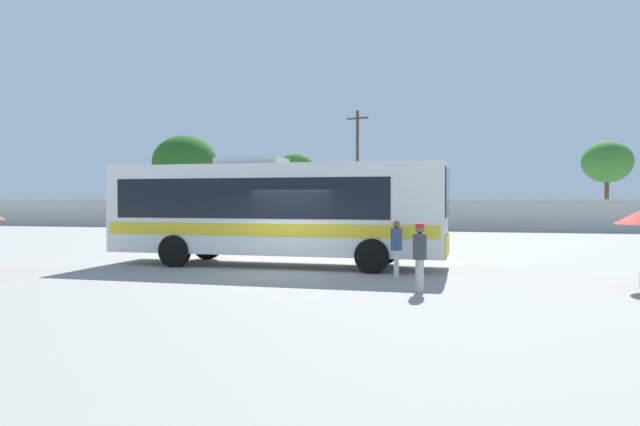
{
  "coord_description": "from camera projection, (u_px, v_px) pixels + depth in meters",
  "views": [
    {
      "loc": [
        5.07,
        -16.77,
        2.22
      ],
      "look_at": [
        -0.12,
        4.78,
        1.68
      ],
      "focal_mm": 32.7,
      "sensor_mm": 36.0,
      "label": 1
    }
  ],
  "objects": [
    {
      "name": "parked_car_leftmost_maroon",
      "position": [
        223.0,
        220.0,
        40.71
      ],
      "size": [
        4.17,
        2.14,
        1.43
      ],
      "color": "maroon",
      "rests_on": "ground_plane"
    },
    {
      "name": "perimeter_wall",
      "position": [
        389.0,
        214.0,
        42.48
      ],
      "size": [
        80.0,
        0.3,
        2.19
      ],
      "primitive_type": "cube",
      "color": "beige",
      "rests_on": "ground_plane"
    },
    {
      "name": "roadside_tree_midright",
      "position": [
        368.0,
        180.0,
        48.56
      ],
      "size": [
        3.42,
        3.42,
        5.25
      ],
      "color": "brown",
      "rests_on": "ground_plane"
    },
    {
      "name": "roadside_tree_midleft",
      "position": [
        296.0,
        169.0,
        49.17
      ],
      "size": [
        3.22,
        3.22,
        6.12
      ],
      "color": "brown",
      "rests_on": "ground_plane"
    },
    {
      "name": "ground_plane",
      "position": [
        349.0,
        246.0,
        27.26
      ],
      "size": [
        300.0,
        300.0,
        0.0
      ],
      "primitive_type": "plane",
      "color": "gray"
    },
    {
      "name": "coach_bus_white_yellow",
      "position": [
        272.0,
        208.0,
        19.36
      ],
      "size": [
        11.21,
        2.89,
        3.58
      ],
      "color": "white",
      "rests_on": "ground_plane"
    },
    {
      "name": "roadside_tree_left",
      "position": [
        185.0,
        163.0,
        52.77
      ],
      "size": [
        5.83,
        5.83,
        7.98
      ],
      "color": "brown",
      "rests_on": "ground_plane"
    },
    {
      "name": "utility_pole_near",
      "position": [
        357.0,
        167.0,
        46.16
      ],
      "size": [
        1.76,
        0.61,
        9.21
      ],
      "color": "#4C3823",
      "rests_on": "ground_plane"
    },
    {
      "name": "parked_car_second_dark_blue",
      "position": [
        298.0,
        220.0,
        39.46
      ],
      "size": [
        4.46,
        2.3,
        1.41
      ],
      "color": "navy",
      "rests_on": "ground_plane"
    },
    {
      "name": "attendant_by_bus_door",
      "position": [
        396.0,
        246.0,
        16.33
      ],
      "size": [
        0.35,
        0.35,
        1.6
      ],
      "color": "silver",
      "rests_on": "ground_plane"
    },
    {
      "name": "roadside_tree_right",
      "position": [
        607.0,
        162.0,
        43.97
      ],
      "size": [
        3.68,
        3.68,
        6.59
      ],
      "color": "brown",
      "rests_on": "ground_plane"
    },
    {
      "name": "passenger_waiting_on_apron",
      "position": [
        420.0,
        253.0,
        13.79
      ],
      "size": [
        0.43,
        0.43,
        1.63
      ],
      "color": "#B7B2A8",
      "rests_on": "ground_plane"
    }
  ]
}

